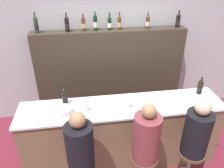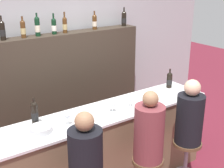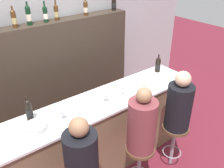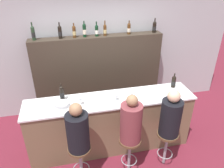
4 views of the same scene
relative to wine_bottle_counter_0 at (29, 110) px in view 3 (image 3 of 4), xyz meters
The scene contains 20 objects.
wall_back 1.57m from the wine_bottle_counter_0, 58.63° to the left, with size 6.40×0.05×2.60m.
bar_counter 1.08m from the wine_bottle_counter_0, 10.49° to the right, with size 2.99×0.62×1.09m.
back_bar_cabinet 1.42m from the wine_bottle_counter_0, 53.78° to the left, with size 2.80×0.28×1.85m.
wine_bottle_counter_0 is the anchor object (origin of this frame).
wine_bottle_counter_1 2.07m from the wine_bottle_counter_0, ahead, with size 0.08×0.08×0.29m.
wine_bottle_backbar_2 1.39m from the wine_bottle_counter_0, 72.56° to the left, with size 0.07×0.07×0.29m.
wine_bottle_backbar_3 1.46m from the wine_bottle_counter_0, 63.48° to the left, with size 0.07×0.07×0.32m.
wine_bottle_backbar_4 1.56m from the wine_bottle_counter_0, 54.17° to the left, with size 0.07×0.07×0.30m.
wine_bottle_backbar_5 1.66m from the wine_bottle_counter_0, 48.71° to the left, with size 0.07×0.07×0.31m.
wine_bottle_backbar_6 2.01m from the wine_bottle_counter_0, 36.75° to the left, with size 0.07×0.07×0.29m.
wine_bottle_backbar_7 2.47m from the wine_bottle_counter_0, 28.36° to the left, with size 0.08×0.08×0.31m.
wine_glass_0 0.36m from the wine_bottle_counter_0, 36.11° to the right, with size 0.08×0.08×0.16m.
wine_glass_1 0.93m from the wine_bottle_counter_0, 13.32° to the right, with size 0.08×0.08×0.15m.
wine_glass_2 1.20m from the wine_bottle_counter_0, 10.24° to the right, with size 0.07×0.07×0.13m.
metal_bowl 0.22m from the wine_bottle_counter_0, 94.19° to the right, with size 0.24×0.24×0.06m.
guest_seated_left 0.82m from the wine_bottle_counter_0, 76.72° to the right, with size 0.34×0.34×0.80m.
bar_stool_middle 1.44m from the wine_bottle_counter_0, 38.05° to the right, with size 0.36×0.36×0.69m.
guest_seated_middle 1.28m from the wine_bottle_counter_0, 38.05° to the right, with size 0.34×0.34×0.83m.
bar_stool_right 1.96m from the wine_bottle_counter_0, 25.22° to the right, with size 0.36×0.36×0.69m.
guest_seated_right 1.84m from the wine_bottle_counter_0, 25.22° to the right, with size 0.33×0.33×0.83m.
Camera 3 is at (-1.49, -1.92, 2.82)m, focal length 40.00 mm.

